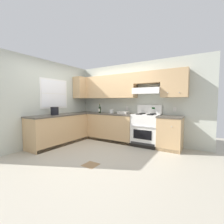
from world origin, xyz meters
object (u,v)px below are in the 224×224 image
at_px(wine_bottle, 100,109).
at_px(bucket, 55,111).
at_px(paper_towel_roll, 112,111).
at_px(stove, 146,130).
at_px(bowl, 123,113).

xyz_separation_m(wine_bottle, bucket, (-0.71, -1.28, -0.01)).
height_order(bucket, paper_towel_roll, bucket).
bearing_deg(stove, paper_towel_roll, 177.82).
relative_size(bowl, paper_towel_roll, 2.52).
bearing_deg(paper_towel_roll, stove, -2.18).
distance_m(stove, paper_towel_roll, 1.32).
xyz_separation_m(stove, bowl, (-0.77, 0.03, 0.46)).
bearing_deg(bucket, wine_bottle, 60.89).
height_order(stove, paper_towel_roll, stove).
bearing_deg(paper_towel_roll, bucket, -127.46).
bearing_deg(bucket, paper_towel_roll, 52.54).
xyz_separation_m(bowl, bucket, (-1.55, -1.42, 0.10)).
xyz_separation_m(wine_bottle, bowl, (0.84, 0.13, -0.10)).
distance_m(wine_bottle, paper_towel_roll, 0.42).
height_order(wine_bottle, bucket, wine_bottle).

